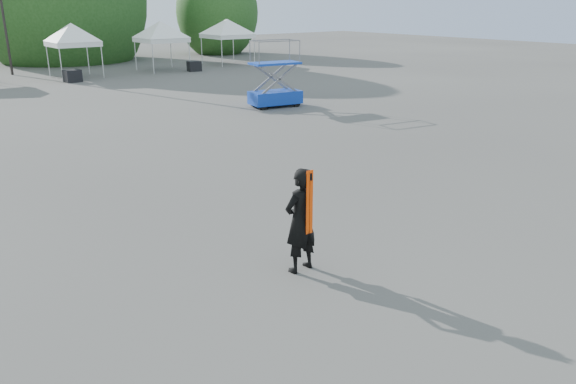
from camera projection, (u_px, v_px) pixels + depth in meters
ground at (259, 239)px, 11.43m from camera, size 120.00×120.00×0.00m
tree_far_e at (217, 12)px, 50.63m from camera, size 3.84×3.84×5.84m
tent_f at (71, 27)px, 34.57m from camera, size 3.88×3.88×3.88m
tent_g at (160, 25)px, 38.13m from camera, size 4.15×4.15×3.88m
tent_h at (227, 23)px, 42.29m from camera, size 4.40×4.40×3.88m
man at (301, 220)px, 9.83m from camera, size 0.74×0.52×1.91m
scissor_lift at (275, 74)px, 25.29m from camera, size 2.46×1.53×2.96m
crate_mid at (73, 76)px, 33.45m from camera, size 0.99×0.81×0.72m
crate_east at (194, 66)px, 38.67m from camera, size 0.96×0.80×0.68m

